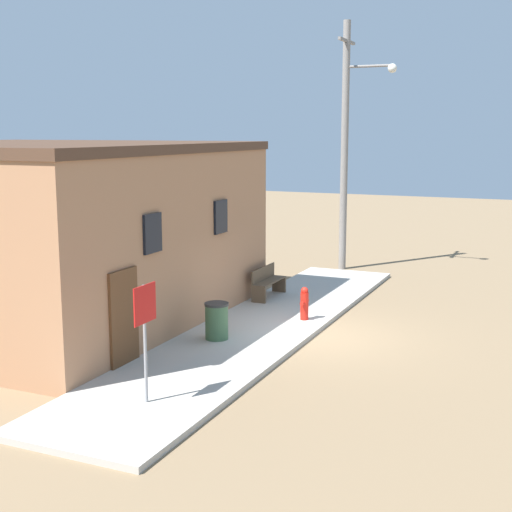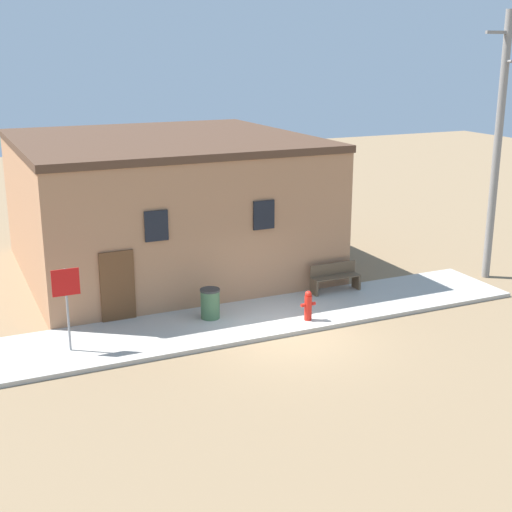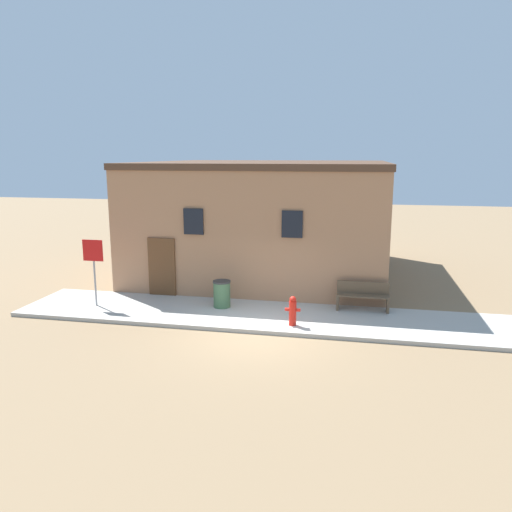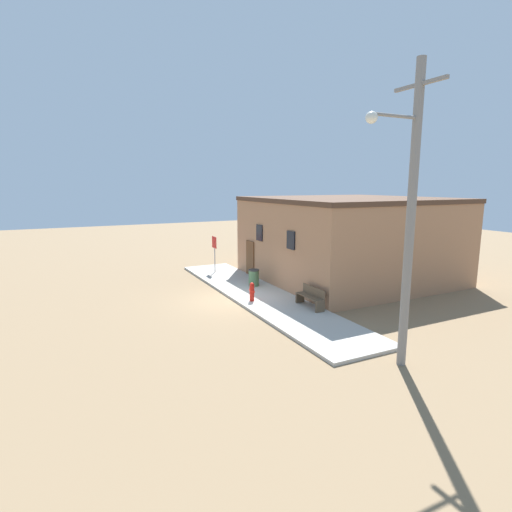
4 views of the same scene
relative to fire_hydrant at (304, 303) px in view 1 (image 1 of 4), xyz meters
name	(u,v)px [view 1 (image 1 of 4)]	position (x,y,z in m)	size (l,w,h in m)	color
ground_plane	(315,336)	(-0.94, -0.64, -0.57)	(80.00, 80.00, 0.00)	#846B4C
sidewalk	(261,327)	(-0.94, 0.85, -0.51)	(16.12, 2.98, 0.13)	#B2ADA3
brick_building	(34,230)	(-2.07, 7.23, 1.83)	(9.90, 9.91, 4.79)	#A87551
fire_hydrant	(304,303)	(0.00, 0.00, 0.00)	(0.46, 0.22, 0.89)	red
stop_sign	(145,320)	(-6.71, 0.66, 1.13)	(0.71, 0.06, 2.23)	gray
bench	(267,282)	(2.03, 1.93, 0.02)	(1.67, 0.44, 0.92)	brown
trash_bin	(217,321)	(-2.53, 1.33, 0.00)	(0.58, 0.58, 0.89)	#426642
utility_pole	(347,140)	(7.87, 1.27, 4.20)	(1.80, 1.96, 8.97)	gray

